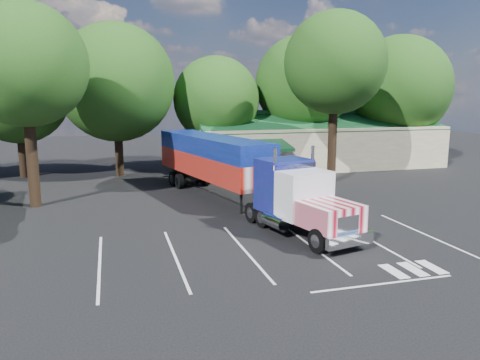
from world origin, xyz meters
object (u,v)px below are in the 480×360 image
object	(u,v)px
semi_truck	(230,166)
woman	(312,215)
silver_sedan	(253,167)
bicycle	(271,186)

from	to	relation	value
semi_truck	woman	size ratio (longest dim) A/B	11.37
woman	silver_sedan	size ratio (longest dim) A/B	0.47
semi_truck	bicycle	xyz separation A→B (m)	(3.78, 2.70, -2.03)
bicycle	woman	bearing A→B (deg)	-97.22
bicycle	silver_sedan	xyz separation A→B (m)	(1.09, 7.86, 0.18)
bicycle	silver_sedan	distance (m)	7.94
silver_sedan	bicycle	bearing A→B (deg)	176.48
woman	silver_sedan	world-z (taller)	woman
semi_truck	bicycle	bearing A→B (deg)	22.21
woman	bicycle	world-z (taller)	woman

